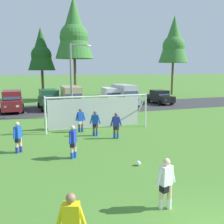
{
  "coord_description": "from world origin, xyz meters",
  "views": [
    {
      "loc": [
        -4.39,
        -3.83,
        4.26
      ],
      "look_at": [
        1.01,
        11.99,
        1.36
      ],
      "focal_mm": 38.96,
      "sensor_mm": 36.0,
      "label": 1
    }
  ],
  "objects_px": {
    "parked_car_slot_center": "(71,97)",
    "street_lamp": "(73,80)",
    "player_midfield_center": "(81,120)",
    "player_defender_far": "(116,126)",
    "player_winger_left": "(166,184)",
    "parked_car_slot_left": "(12,101)",
    "soccer_ball": "(138,163)",
    "parked_car_slot_center_right": "(111,96)",
    "player_winger_right": "(73,142)",
    "player_striker_near": "(18,137)",
    "parked_car_slot_center_left": "(49,99)",
    "parked_car_slot_far_right": "(160,97)",
    "soccer_goal": "(96,111)",
    "player_trailing_back": "(95,123)",
    "parked_car_slot_right": "(125,95)"
  },
  "relations": [
    {
      "from": "parked_car_slot_center",
      "to": "street_lamp",
      "type": "height_order",
      "value": "street_lamp"
    },
    {
      "from": "player_midfield_center",
      "to": "parked_car_slot_center",
      "type": "height_order",
      "value": "parked_car_slot_center"
    },
    {
      "from": "player_defender_far",
      "to": "player_winger_left",
      "type": "relative_size",
      "value": 1.0
    },
    {
      "from": "player_winger_left",
      "to": "parked_car_slot_center",
      "type": "xyz_separation_m",
      "value": [
        0.46,
        20.1,
        0.52
      ]
    },
    {
      "from": "player_winger_left",
      "to": "parked_car_slot_left",
      "type": "height_order",
      "value": "parked_car_slot_left"
    },
    {
      "from": "soccer_ball",
      "to": "player_midfield_center",
      "type": "distance_m",
      "value": 6.95
    },
    {
      "from": "player_winger_left",
      "to": "parked_car_slot_center_right",
      "type": "xyz_separation_m",
      "value": [
        5.51,
        21.65,
        0.29
      ]
    },
    {
      "from": "street_lamp",
      "to": "player_winger_right",
      "type": "bearing_deg",
      "value": -100.39
    },
    {
      "from": "player_striker_near",
      "to": "street_lamp",
      "type": "xyz_separation_m",
      "value": [
        4.41,
        8.36,
        2.57
      ]
    },
    {
      "from": "player_midfield_center",
      "to": "parked_car_slot_center_left",
      "type": "height_order",
      "value": "parked_car_slot_center_left"
    },
    {
      "from": "player_striker_near",
      "to": "player_midfield_center",
      "type": "relative_size",
      "value": 1.0
    },
    {
      "from": "parked_car_slot_left",
      "to": "parked_car_slot_far_right",
      "type": "bearing_deg",
      "value": 1.06
    },
    {
      "from": "soccer_goal",
      "to": "player_trailing_back",
      "type": "height_order",
      "value": "soccer_goal"
    },
    {
      "from": "parked_car_slot_far_right",
      "to": "player_winger_right",
      "type": "bearing_deg",
      "value": -131.14
    },
    {
      "from": "street_lamp",
      "to": "parked_car_slot_center_left",
      "type": "bearing_deg",
      "value": 106.36
    },
    {
      "from": "parked_car_slot_left",
      "to": "parked_car_slot_center_left",
      "type": "xyz_separation_m",
      "value": [
        3.71,
        0.44,
        0.0
      ]
    },
    {
      "from": "parked_car_slot_right",
      "to": "parked_car_slot_center",
      "type": "bearing_deg",
      "value": -171.2
    },
    {
      "from": "parked_car_slot_left",
      "to": "player_winger_right",
      "type": "bearing_deg",
      "value": -77.01
    },
    {
      "from": "player_trailing_back",
      "to": "soccer_ball",
      "type": "bearing_deg",
      "value": -84.49
    },
    {
      "from": "player_winger_right",
      "to": "parked_car_slot_center_right",
      "type": "bearing_deg",
      "value": 65.52
    },
    {
      "from": "player_trailing_back",
      "to": "player_defender_far",
      "type": "bearing_deg",
      "value": -43.56
    },
    {
      "from": "soccer_ball",
      "to": "parked_car_slot_right",
      "type": "relative_size",
      "value": 0.05
    },
    {
      "from": "player_midfield_center",
      "to": "street_lamp",
      "type": "distance_m",
      "value": 5.8
    },
    {
      "from": "player_midfield_center",
      "to": "player_defender_far",
      "type": "relative_size",
      "value": 1.0
    },
    {
      "from": "parked_car_slot_center",
      "to": "parked_car_slot_right",
      "type": "distance_m",
      "value": 6.69
    },
    {
      "from": "player_trailing_back",
      "to": "parked_car_slot_far_right",
      "type": "relative_size",
      "value": 0.38
    },
    {
      "from": "parked_car_slot_center",
      "to": "parked_car_slot_far_right",
      "type": "height_order",
      "value": "parked_car_slot_center"
    },
    {
      "from": "parked_car_slot_left",
      "to": "parked_car_slot_center_right",
      "type": "bearing_deg",
      "value": 4.33
    },
    {
      "from": "soccer_ball",
      "to": "player_winger_right",
      "type": "distance_m",
      "value": 3.3
    },
    {
      "from": "parked_car_slot_center",
      "to": "player_midfield_center",
      "type": "bearing_deg",
      "value": -95.91
    },
    {
      "from": "parked_car_slot_center_right",
      "to": "parked_car_slot_far_right",
      "type": "distance_m",
      "value": 6.42
    },
    {
      "from": "soccer_goal",
      "to": "parked_car_slot_center",
      "type": "distance_m",
      "value": 9.01
    },
    {
      "from": "player_winger_right",
      "to": "parked_car_slot_far_right",
      "type": "height_order",
      "value": "parked_car_slot_far_right"
    },
    {
      "from": "soccer_ball",
      "to": "player_striker_near",
      "type": "distance_m",
      "value": 6.35
    },
    {
      "from": "player_defender_far",
      "to": "parked_car_slot_right",
      "type": "distance_m",
      "value": 14.45
    },
    {
      "from": "player_defender_far",
      "to": "player_trailing_back",
      "type": "xyz_separation_m",
      "value": [
        -1.08,
        1.03,
        0.0
      ]
    },
    {
      "from": "player_midfield_center",
      "to": "parked_car_slot_center_right",
      "type": "height_order",
      "value": "parked_car_slot_center_right"
    },
    {
      "from": "player_striker_near",
      "to": "parked_car_slot_left",
      "type": "bearing_deg",
      "value": 94.23
    },
    {
      "from": "street_lamp",
      "to": "player_defender_far",
      "type": "bearing_deg",
      "value": -80.09
    },
    {
      "from": "soccer_goal",
      "to": "parked_car_slot_center_right",
      "type": "xyz_separation_m",
      "value": [
        4.73,
        10.56,
        -0.18
      ]
    },
    {
      "from": "soccer_ball",
      "to": "parked_car_slot_center_left",
      "type": "distance_m",
      "value": 18.04
    },
    {
      "from": "player_defender_far",
      "to": "parked_car_slot_left",
      "type": "relative_size",
      "value": 0.35
    },
    {
      "from": "soccer_ball",
      "to": "player_winger_left",
      "type": "height_order",
      "value": "player_winger_left"
    },
    {
      "from": "parked_car_slot_left",
      "to": "parked_car_slot_far_right",
      "type": "distance_m",
      "value": 17.42
    },
    {
      "from": "soccer_ball",
      "to": "parked_car_slot_far_right",
      "type": "bearing_deg",
      "value": 57.65
    },
    {
      "from": "player_defender_far",
      "to": "street_lamp",
      "type": "xyz_separation_m",
      "value": [
        -1.31,
        7.48,
        2.57
      ]
    },
    {
      "from": "parked_car_slot_left",
      "to": "player_defender_far",
      "type": "bearing_deg",
      "value": -62.42
    },
    {
      "from": "player_winger_left",
      "to": "player_trailing_back",
      "type": "distance_m",
      "value": 8.94
    },
    {
      "from": "player_winger_right",
      "to": "parked_car_slot_center_left",
      "type": "distance_m",
      "value": 15.96
    },
    {
      "from": "parked_car_slot_left",
      "to": "parked_car_slot_far_right",
      "type": "xyz_separation_m",
      "value": [
        17.42,
        0.32,
        -0.24
      ]
    }
  ]
}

